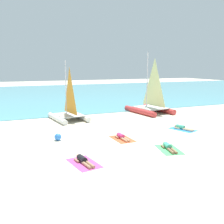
% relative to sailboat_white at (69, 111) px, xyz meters
% --- Properties ---
extents(ground_plane, '(120.00, 120.00, 0.00)m').
position_rel_sailboat_white_xyz_m(ground_plane, '(2.30, 1.27, -0.75)').
color(ground_plane, beige).
extents(ocean_water, '(120.00, 40.00, 0.05)m').
position_rel_sailboat_white_xyz_m(ocean_water, '(2.30, 21.67, -0.73)').
color(ocean_water, '#5BB2C1').
rests_on(ocean_water, ground).
extents(sailboat_white, '(2.97, 4.17, 5.05)m').
position_rel_sailboat_white_xyz_m(sailboat_white, '(0.00, 0.00, 0.00)').
color(sailboat_white, white).
rests_on(sailboat_white, ground).
extents(sailboat_red, '(3.47, 4.89, 5.95)m').
position_rel_sailboat_white_xyz_m(sailboat_red, '(8.24, 0.21, 0.13)').
color(sailboat_red, '#CC3838').
rests_on(sailboat_red, ground).
extents(towel_leftmost, '(1.38, 2.05, 0.01)m').
position_rel_sailboat_white_xyz_m(towel_leftmost, '(-1.76, -10.13, -0.75)').
color(towel_leftmost, '#D84C99').
rests_on(towel_leftmost, ground).
extents(sunbather_leftmost, '(0.64, 1.57, 0.30)m').
position_rel_sailboat_white_xyz_m(sunbather_leftmost, '(-1.77, -10.06, -0.62)').
color(sunbather_leftmost, black).
rests_on(sunbather_leftmost, towel_leftmost).
extents(towel_center_left, '(1.13, 1.92, 0.01)m').
position_rel_sailboat_white_xyz_m(towel_center_left, '(1.69, -7.11, -0.75)').
color(towel_center_left, '#EA5933').
rests_on(towel_center_left, ground).
extents(sunbather_center_left, '(0.55, 1.56, 0.30)m').
position_rel_sailboat_white_xyz_m(sunbather_center_left, '(1.69, -7.04, -0.62)').
color(sunbather_center_left, '#D83372').
rests_on(sunbather_center_left, towel_center_left).
extents(towel_center_right, '(1.51, 2.10, 0.01)m').
position_rel_sailboat_white_xyz_m(towel_center_right, '(3.17, -10.01, -0.75)').
color(towel_center_right, '#4CB266').
rests_on(towel_center_right, ground).
extents(sunbather_center_right, '(0.74, 1.56, 0.30)m').
position_rel_sailboat_white_xyz_m(sunbather_center_right, '(3.18, -9.95, -0.62)').
color(sunbather_center_right, '#3FB28C').
rests_on(sunbather_center_right, towel_center_right).
extents(towel_rightmost, '(1.61, 2.14, 0.01)m').
position_rel_sailboat_white_xyz_m(towel_rightmost, '(6.83, -6.60, -0.75)').
color(towel_rightmost, '#338CD8').
rests_on(towel_rightmost, ground).
extents(sunbather_rightmost, '(0.83, 1.54, 0.30)m').
position_rel_sailboat_white_xyz_m(sunbather_rightmost, '(6.81, -6.54, -0.62)').
color(sunbather_rightmost, '#3FB28C').
rests_on(sunbather_rightmost, towel_rightmost).
extents(beach_ball, '(0.44, 0.44, 0.44)m').
position_rel_sailboat_white_xyz_m(beach_ball, '(-2.12, -5.80, -0.53)').
color(beach_ball, '#337FE5').
rests_on(beach_ball, ground).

